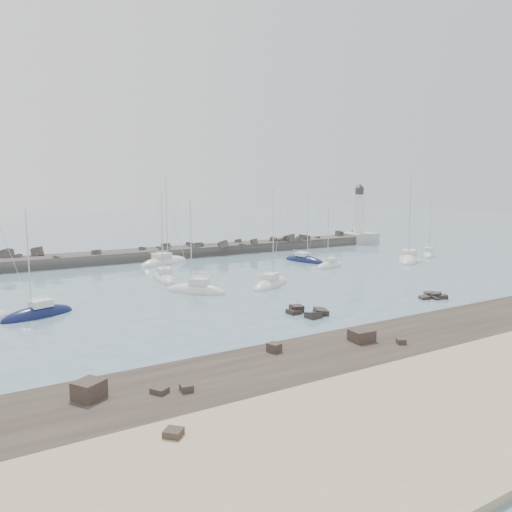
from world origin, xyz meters
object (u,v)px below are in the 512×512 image
Objects in this scene: sailboat_5 at (197,291)px; sailboat_6 at (271,284)px; sailboat_10 at (408,260)px; sailboat_4 at (164,263)px; lighthouse at (358,230)px; sailboat_11 at (429,255)px; sailboat_3 at (164,278)px; sailboat_7 at (304,261)px; sailboat_2 at (38,315)px; sailboat_8 at (329,266)px; sailboat_9 at (410,259)px.

sailboat_6 is (10.47, -1.30, -0.01)m from sailboat_5.
sailboat_4 is at bearing 152.72° from sailboat_10.
lighthouse reaches higher than sailboat_11.
sailboat_7 is (27.80, 3.37, -0.02)m from sailboat_3.
sailboat_2 reaches higher than sailboat_11.
sailboat_5 is 10.55m from sailboat_6.
sailboat_2 is (-75.28, -33.20, -2.94)m from lighthouse.
sailboat_4 is 43.55m from sailboat_10.
sailboat_10 reaches higher than sailboat_5.
sailboat_5 is 0.96× the size of sailboat_7.
sailboat_10 is at bearing -163.47° from sailboat_11.
sailboat_5 is (0.38, -10.43, 0.01)m from sailboat_3.
sailboat_11 is at bearing 7.46° from sailboat_5.
sailboat_7 reaches higher than sailboat_11.
sailboat_3 is 27.95m from sailboat_8.
sailboat_8 is at bearing 174.32° from sailboat_9.
sailboat_5 is at bearing -87.94° from sailboat_3.
sailboat_10 is (-12.59, -26.71, -2.94)m from lighthouse.
sailboat_4 reaches higher than sailboat_5.
sailboat_6 reaches higher than sailboat_9.
sailboat_3 is 44.42m from sailboat_10.
sailboat_6 is 42.46m from sailboat_11.
sailboat_2 reaches higher than sailboat_8.
sailboat_9 is at bearing -6.99° from sailboat_3.
sailboat_2 is 19.20m from sailboat_5.
sailboat_8 is (22.40, -17.63, -0.01)m from sailboat_4.
sailboat_8 is 17.49m from sailboat_9.
sailboat_9 is (45.10, -5.53, -0.02)m from sailboat_3.
sailboat_3 is at bearing 132.76° from sailboat_6.
sailboat_2 reaches higher than sailboat_9.
lighthouse is 0.86× the size of sailboat_10.
sailboat_5 is at bearing -172.54° from sailboat_11.
sailboat_7 is 1.18× the size of sailboat_11.
sailboat_7 reaches higher than sailboat_5.
sailboat_9 is at bearing -27.23° from sailboat_7.
sailboat_10 is (43.62, 4.30, -0.01)m from sailboat_5.
sailboat_4 is 24.82m from sailboat_7.
sailboat_4 is (-51.29, -6.75, -2.94)m from lighthouse.
sailboat_9 is at bearing -25.93° from sailboat_4.
sailboat_8 is at bearing -179.55° from sailboat_11.
sailboat_7 is at bearing -149.13° from lighthouse.
sailboat_6 is at bearing -170.42° from sailboat_10.
sailboat_5 reaches higher than sailboat_9.
sailboat_3 is at bearing 92.06° from sailboat_5.
lighthouse is 1.11× the size of sailboat_5.
sailboat_5 is at bearing -153.30° from sailboat_7.
lighthouse is 1.07× the size of sailboat_7.
sailboat_10 reaches higher than sailboat_7.
sailboat_2 is at bearing -161.02° from sailboat_7.
sailboat_3 reaches higher than sailboat_9.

